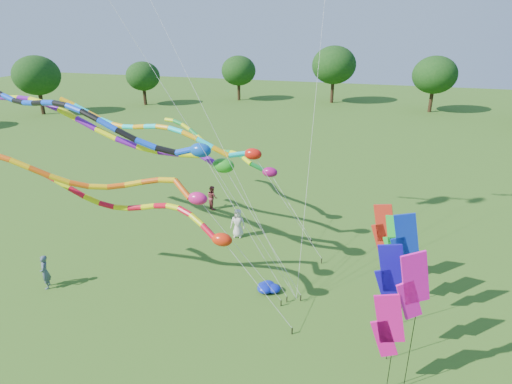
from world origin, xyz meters
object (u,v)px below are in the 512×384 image
(tube_kite_orange, at_px, (106,181))
(blue_nylon_heap, at_px, (265,292))
(person_a, at_px, (238,223))
(person_b, at_px, (45,272))
(person_c, at_px, (212,197))
(tube_kite_red, at_px, (152,213))

(tube_kite_orange, bearing_deg, blue_nylon_heap, 6.32)
(person_a, height_order, person_b, person_a)
(tube_kite_orange, height_order, person_c, tube_kite_orange)
(tube_kite_red, relative_size, person_c, 7.59)
(person_b, bearing_deg, tube_kite_red, 66.11)
(person_a, relative_size, person_b, 1.03)
(blue_nylon_heap, height_order, person_c, person_c)
(tube_kite_red, height_order, person_b, tube_kite_red)
(tube_kite_orange, height_order, person_a, tube_kite_orange)
(blue_nylon_heap, distance_m, person_a, 6.05)
(person_a, bearing_deg, blue_nylon_heap, -65.23)
(blue_nylon_heap, relative_size, person_a, 0.82)
(tube_kite_red, bearing_deg, person_a, 83.58)
(tube_kite_red, bearing_deg, blue_nylon_heap, 23.70)
(tube_kite_red, xyz_separation_m, person_a, (1.54, 6.57, -3.33))
(tube_kite_orange, bearing_deg, person_a, 55.17)
(person_a, bearing_deg, person_b, -138.84)
(person_b, bearing_deg, blue_nylon_heap, 69.30)
(person_c, bearing_deg, blue_nylon_heap, 170.62)
(tube_kite_red, distance_m, blue_nylon_heap, 6.28)
(person_b, distance_m, person_c, 11.62)
(blue_nylon_heap, height_order, person_a, person_a)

